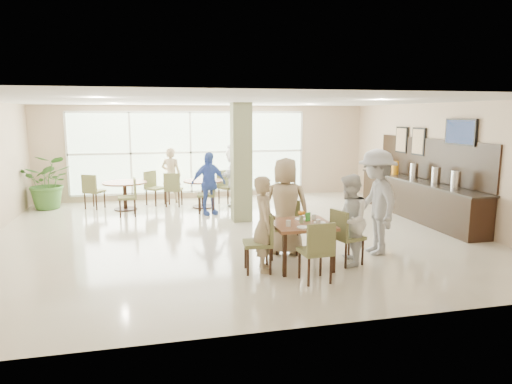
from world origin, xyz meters
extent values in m
plane|color=beige|center=(0.00, 0.00, 0.00)|extent=(10.00, 10.00, 0.00)
plane|color=white|center=(0.00, 0.00, 2.80)|extent=(10.00, 10.00, 0.00)
plane|color=#C6AB8E|center=(0.00, 4.50, 1.40)|extent=(10.00, 0.00, 10.00)
plane|color=#C6AB8E|center=(0.00, -4.50, 1.40)|extent=(10.00, 0.00, 10.00)
plane|color=#C6AB8E|center=(5.00, 0.00, 1.40)|extent=(0.00, 9.00, 9.00)
plane|color=silver|center=(-0.50, 4.47, 1.40)|extent=(7.00, 0.00, 7.00)
cube|color=#7E825A|center=(0.40, 1.20, 1.40)|extent=(0.45, 0.45, 2.80)
cube|color=brown|center=(0.70, -2.36, 0.72)|extent=(0.97, 0.97, 0.05)
cube|color=black|center=(0.29, -2.77, 0.35)|extent=(0.06, 0.06, 0.70)
cube|color=black|center=(1.11, -2.77, 0.35)|extent=(0.06, 0.06, 0.70)
cube|color=black|center=(0.29, -1.94, 0.35)|extent=(0.06, 0.06, 0.70)
cube|color=black|center=(1.11, -1.94, 0.35)|extent=(0.06, 0.06, 0.70)
cylinder|color=brown|center=(-2.39, 3.16, 0.73)|extent=(1.16, 1.16, 0.04)
cylinder|color=black|center=(-2.39, 3.16, 0.35)|extent=(0.10, 0.10, 0.71)
cylinder|color=black|center=(-2.39, 3.16, 0.01)|extent=(0.60, 0.60, 0.03)
cylinder|color=brown|center=(-0.31, 3.01, 0.73)|extent=(1.07, 1.07, 0.04)
cylinder|color=black|center=(-0.31, 3.01, 0.35)|extent=(0.10, 0.10, 0.71)
cylinder|color=black|center=(-0.31, 3.01, 0.01)|extent=(0.60, 0.60, 0.03)
cylinder|color=white|center=(0.91, -2.59, 0.80)|extent=(0.08, 0.08, 0.10)
cylinder|color=white|center=(0.43, -2.53, 0.80)|extent=(0.08, 0.08, 0.10)
cylinder|color=white|center=(0.98, -2.19, 0.80)|extent=(0.08, 0.08, 0.10)
cylinder|color=white|center=(0.63, -2.67, 0.76)|extent=(0.20, 0.20, 0.01)
cylinder|color=white|center=(0.77, -2.11, 0.76)|extent=(0.20, 0.20, 0.01)
cylinder|color=white|center=(1.00, -2.43, 0.76)|extent=(0.20, 0.20, 0.01)
cylinder|color=#99B27F|center=(0.70, -2.36, 0.81)|extent=(0.07, 0.07, 0.12)
sphere|color=orange|center=(0.73, -2.36, 0.92)|extent=(0.07, 0.07, 0.07)
sphere|color=orange|center=(0.69, -2.33, 0.92)|extent=(0.07, 0.07, 0.07)
sphere|color=orange|center=(0.69, -2.38, 0.92)|extent=(0.07, 0.07, 0.07)
cube|color=green|center=(0.85, -2.26, 0.82)|extent=(0.10, 0.06, 0.15)
cube|color=black|center=(4.68, 0.50, 0.45)|extent=(0.60, 4.60, 0.90)
cube|color=black|center=(4.68, 0.50, 0.92)|extent=(0.64, 4.70, 0.04)
cube|color=black|center=(4.97, 0.50, 1.45)|extent=(0.04, 4.60, 1.00)
cylinder|color=silver|center=(4.68, -0.90, 1.14)|extent=(0.20, 0.20, 0.40)
cylinder|color=silver|center=(4.68, -0.20, 1.14)|extent=(0.20, 0.20, 0.40)
cylinder|color=silver|center=(4.68, 0.70, 1.14)|extent=(0.20, 0.20, 0.40)
cylinder|color=orange|center=(4.68, 1.60, 1.12)|extent=(0.18, 0.18, 0.36)
cube|color=silver|center=(4.68, 2.30, 1.12)|extent=(0.18, 0.30, 0.36)
cube|color=black|center=(4.94, -0.60, 2.15)|extent=(0.06, 1.00, 0.58)
cube|color=#7F99CC|center=(4.92, -0.60, 2.15)|extent=(0.01, 0.92, 0.50)
cube|color=black|center=(4.95, 1.00, 1.85)|extent=(0.04, 0.55, 0.70)
cube|color=olive|center=(4.92, 1.00, 1.85)|extent=(0.01, 0.47, 0.62)
cube|color=black|center=(4.95, 1.80, 1.85)|extent=(0.04, 0.55, 0.70)
cube|color=olive|center=(4.92, 1.80, 1.85)|extent=(0.01, 0.47, 0.62)
imported|color=#3C6B2B|center=(-4.39, 3.75, 0.73)|extent=(1.45, 1.45, 1.46)
imported|color=tan|center=(0.06, -2.39, 0.78)|extent=(0.43, 0.60, 1.56)
imported|color=tan|center=(0.66, -1.57, 0.89)|extent=(0.98, 0.75, 1.77)
imported|color=white|center=(1.51, -2.45, 0.78)|extent=(0.83, 0.92, 1.55)
imported|color=#A9A9AB|center=(2.26, -1.95, 0.96)|extent=(0.79, 1.28, 1.92)
imported|color=#3F5EBE|center=(-0.28, 2.05, 0.80)|extent=(1.05, 0.78, 1.60)
imported|color=white|center=(0.59, 3.12, 0.87)|extent=(1.14, 1.75, 1.74)
imported|color=tan|center=(-1.12, 3.92, 0.80)|extent=(0.69, 0.58, 1.60)
camera|label=1|loc=(-1.71, -9.36, 2.53)|focal=32.00mm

